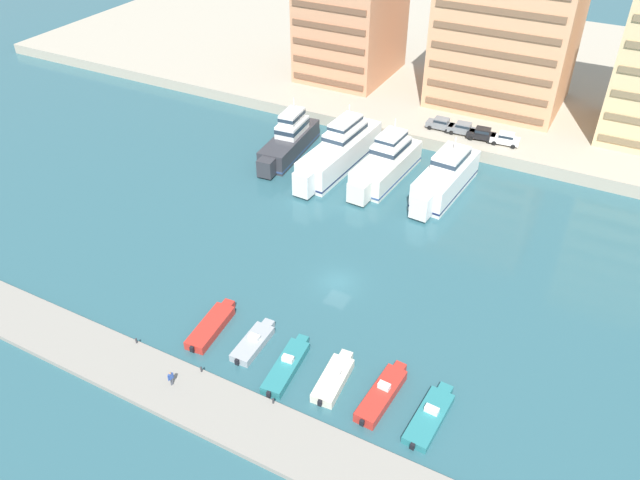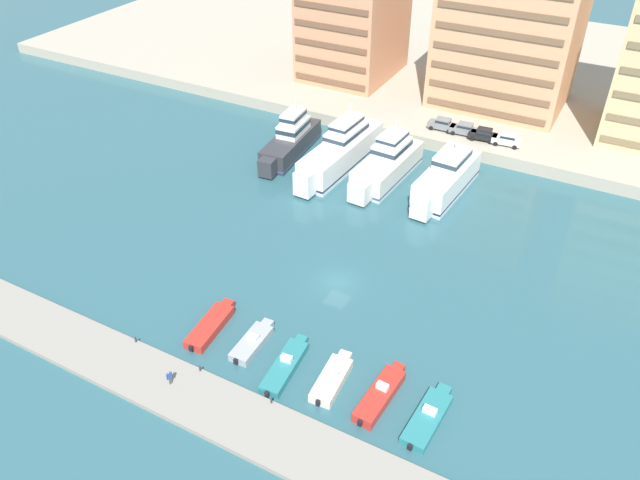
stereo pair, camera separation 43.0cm
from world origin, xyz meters
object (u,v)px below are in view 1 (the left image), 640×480
yacht_ivory_mid_left (386,163)px  car_grey_far_left (441,123)px  motorboat_teal_mid_left (287,366)px  car_black_mid_left (482,133)px  pedestrian_near_edge (171,377)px  car_grey_left (463,128)px  car_white_center_left (506,138)px  motorboat_cream_center_left (334,379)px  motorboat_teal_center_right (430,416)px  yacht_white_left (340,151)px  yacht_charcoal_far_left (289,140)px  motorboat_red_far_left (211,326)px  yacht_white_center_left (445,178)px  motorboat_red_center (382,394)px  motorboat_grey_left (254,342)px

yacht_ivory_mid_left → car_grey_far_left: 14.44m
motorboat_teal_mid_left → car_black_mid_left: 50.65m
pedestrian_near_edge → motorboat_teal_mid_left: bearing=40.6°
car_grey_left → car_white_center_left: same height
car_white_center_left → pedestrian_near_edge: (-14.89, -57.33, -1.37)m
motorboat_cream_center_left → pedestrian_near_edge: 14.58m
motorboat_teal_center_right → car_black_mid_left: bearing=101.6°
car_white_center_left → motorboat_teal_center_right: bearing=-82.3°
yacht_white_left → car_white_center_left: bearing=35.3°
yacht_white_left → pedestrian_near_edge: (4.85, -43.35, -1.04)m
yacht_charcoal_far_left → car_black_mid_left: yacht_charcoal_far_left is taller
motorboat_red_far_left → motorboat_cream_center_left: 13.87m
yacht_charcoal_far_left → yacht_white_center_left: (23.61, 0.26, 0.05)m
motorboat_red_center → motorboat_teal_center_right: bearing=-2.4°
motorboat_grey_left → motorboat_red_center: 13.56m
motorboat_grey_left → pedestrian_near_edge: (-3.55, -7.91, 1.03)m
motorboat_grey_left → car_grey_left: bearing=84.4°
yacht_white_center_left → motorboat_grey_left: size_ratio=2.59×
motorboat_red_center → motorboat_teal_center_right: 4.55m
yacht_white_left → car_grey_far_left: bearing=55.5°
motorboat_cream_center_left → motorboat_red_center: 4.61m
car_grey_far_left → car_white_center_left: size_ratio=0.98×
motorboat_red_center → car_grey_far_left: 51.32m
yacht_charcoal_far_left → motorboat_red_center: yacht_charcoal_far_left is taller
car_grey_left → motorboat_teal_center_right: bearing=-75.2°
yacht_white_left → motorboat_cream_center_left: yacht_white_left is taller
motorboat_grey_left → car_black_mid_left: bearing=80.9°
motorboat_red_far_left → car_grey_far_left: bearing=82.7°
car_grey_left → pedestrian_near_edge: bearing=-98.3°
yacht_white_center_left → motorboat_teal_center_right: bearing=-72.9°
yacht_charcoal_far_left → motorboat_cream_center_left: yacht_charcoal_far_left is taller
motorboat_red_far_left → motorboat_red_center: 18.46m
motorboat_teal_mid_left → motorboat_red_center: 9.23m
yacht_charcoal_far_left → yacht_white_center_left: bearing=0.6°
motorboat_red_center → car_grey_left: 50.61m
yacht_charcoal_far_left → car_grey_far_left: size_ratio=3.92×
motorboat_grey_left → pedestrian_near_edge: pedestrian_near_edge is taller
yacht_ivory_mid_left → motorboat_teal_mid_left: yacht_ivory_mid_left is taller
motorboat_cream_center_left → yacht_ivory_mid_left: bearing=106.1°
car_grey_left → motorboat_red_far_left: bearing=-101.1°
motorboat_cream_center_left → motorboat_red_center: bearing=4.9°
yacht_white_center_left → motorboat_teal_mid_left: bearing=-94.1°
motorboat_red_center → pedestrian_near_edge: 18.83m
yacht_ivory_mid_left → motorboat_grey_left: 35.68m
motorboat_red_far_left → car_white_center_left: size_ratio=1.79×
motorboat_teal_mid_left → car_white_center_left: bearing=82.2°
yacht_white_center_left → car_black_mid_left: 13.71m
yacht_ivory_mid_left → motorboat_teal_center_right: yacht_ivory_mid_left is taller
yacht_white_center_left → motorboat_red_far_left: bearing=-108.4°
yacht_white_left → car_black_mid_left: (16.27, 13.92, 0.33)m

